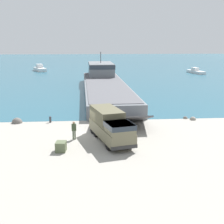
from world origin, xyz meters
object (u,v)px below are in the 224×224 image
at_px(landing_craft, 104,82).
at_px(moored_boat_b, 40,69).
at_px(cargo_crate, 61,147).
at_px(soldier_on_ramp, 74,129).
at_px(moored_boat_a, 196,71).
at_px(military_truck, 110,125).
at_px(mooring_bollard, 50,119).

height_order(landing_craft, moored_boat_b, landing_craft).
bearing_deg(landing_craft, cargo_crate, -100.54).
distance_m(soldier_on_ramp, moored_boat_a, 68.46).
height_order(military_truck, soldier_on_ramp, military_truck).
xyz_separation_m(military_truck, cargo_crate, (-4.57, -2.61, -1.10)).
bearing_deg(landing_craft, moored_boat_a, 45.57).
bearing_deg(moored_boat_a, moored_boat_b, -22.18).
xyz_separation_m(moored_boat_a, moored_boat_b, (-46.56, 10.26, 0.17)).
bearing_deg(moored_boat_b, mooring_bollard, 76.38).
relative_size(military_truck, cargo_crate, 7.52).
relative_size(mooring_bollard, cargo_crate, 0.72).
relative_size(military_truck, moored_boat_a, 0.94).
distance_m(moored_boat_a, cargo_crate, 71.85).
relative_size(soldier_on_ramp, cargo_crate, 1.74).
distance_m(soldier_on_ramp, moored_boat_b, 71.40).
relative_size(military_truck, moored_boat_b, 1.03).
relative_size(moored_boat_a, mooring_bollard, 11.14).
distance_m(soldier_on_ramp, cargo_crate, 3.51).
xyz_separation_m(moored_boat_b, cargo_crate, (12.35, -73.43, -0.28)).
relative_size(landing_craft, soldier_on_ramp, 24.40).
xyz_separation_m(landing_craft, moored_boat_b, (-17.96, 40.36, -0.90)).
bearing_deg(soldier_on_ramp, cargo_crate, 155.67).
xyz_separation_m(soldier_on_ramp, moored_boat_a, (33.19, 59.88, -0.52)).
xyz_separation_m(soldier_on_ramp, moored_boat_b, (-13.37, 70.13, -0.35)).
bearing_deg(moored_boat_a, mooring_bollard, 45.93).
distance_m(mooring_bollard, cargo_crate, 10.24).
xyz_separation_m(landing_craft, moored_boat_a, (28.60, 30.10, -1.07)).
relative_size(landing_craft, moored_boat_b, 5.81).
height_order(landing_craft, military_truck, landing_craft).
bearing_deg(mooring_bollard, cargo_crate, -78.45).
bearing_deg(military_truck, landing_craft, 163.81).
relative_size(moored_boat_b, mooring_bollard, 10.21).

